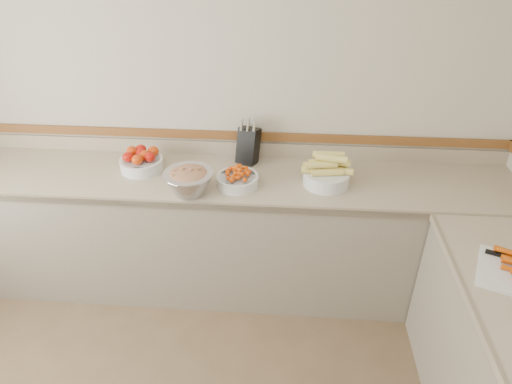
# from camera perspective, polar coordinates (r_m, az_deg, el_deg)

# --- Properties ---
(back_wall) EXTENTS (4.00, 0.00, 4.00)m
(back_wall) POSITION_cam_1_polar(r_m,az_deg,el_deg) (3.09, -5.66, 11.43)
(back_wall) COLOR #B7AE97
(back_wall) RESTS_ON ground_plane
(counter_back) EXTENTS (4.00, 0.65, 1.08)m
(counter_back) POSITION_cam_1_polar(r_m,az_deg,el_deg) (3.22, -5.79, -4.89)
(counter_back) COLOR gray
(counter_back) RESTS_ON ground_plane
(knife_block) EXTENTS (0.18, 0.19, 0.32)m
(knife_block) POSITION_cam_1_polar(r_m,az_deg,el_deg) (3.08, -0.97, 5.96)
(knife_block) COLOR black
(knife_block) RESTS_ON counter_back
(tomato_bowl) EXTENTS (0.28, 0.28, 0.14)m
(tomato_bowl) POSITION_cam_1_polar(r_m,az_deg,el_deg) (3.11, -14.13, 3.81)
(tomato_bowl) COLOR silver
(tomato_bowl) RESTS_ON counter_back
(cherry_tomato_bowl) EXTENTS (0.26, 0.26, 0.14)m
(cherry_tomato_bowl) POSITION_cam_1_polar(r_m,az_deg,el_deg) (2.84, -2.32, 1.70)
(cherry_tomato_bowl) COLOR silver
(cherry_tomato_bowl) RESTS_ON counter_back
(corn_bowl) EXTENTS (0.32, 0.29, 0.21)m
(corn_bowl) POSITION_cam_1_polar(r_m,az_deg,el_deg) (2.87, 8.80, 2.33)
(corn_bowl) COLOR silver
(corn_bowl) RESTS_ON counter_back
(rhubarb_bowl) EXTENTS (0.30, 0.30, 0.17)m
(rhubarb_bowl) POSITION_cam_1_polar(r_m,az_deg,el_deg) (2.77, -8.39, 1.46)
(rhubarb_bowl) COLOR #B2B2BA
(rhubarb_bowl) RESTS_ON counter_back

